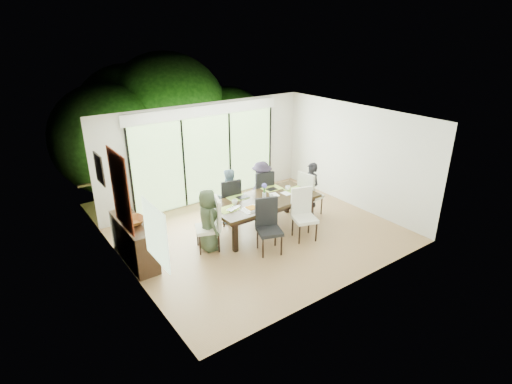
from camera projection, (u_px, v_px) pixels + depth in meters
floor at (262, 235)px, 9.27m from camera, size 6.00×5.00×0.01m
ceiling at (263, 120)px, 8.23m from camera, size 6.00×5.00×0.01m
wall_back at (206, 154)px, 10.63m from camera, size 6.00×0.02×2.70m
wall_front at (350, 223)px, 6.87m from camera, size 6.00×0.02×2.70m
wall_left at (128, 216)px, 7.13m from camera, size 0.02×5.00×2.70m
wall_right at (355, 157)px, 10.38m from camera, size 0.02×5.00×2.70m
glass_doors at (207, 159)px, 10.66m from camera, size 4.20×0.02×2.30m
blinds_header at (205, 111)px, 10.15m from camera, size 4.40×0.06×0.28m
mullion_a at (131, 175)px, 9.52m from camera, size 0.05×0.04×2.30m
mullion_b at (184, 164)px, 10.28m from camera, size 0.05×0.04×2.30m
mullion_c at (230, 155)px, 11.03m from camera, size 0.05×0.04×2.30m
mullion_d at (270, 147)px, 11.79m from camera, size 0.05×0.04×2.30m
side_window at (156, 234)px, 6.19m from camera, size 0.02×0.90×1.00m
deck at (194, 192)px, 11.84m from camera, size 6.00×1.80×0.10m
rail_top at (181, 165)px, 12.21m from camera, size 6.00×0.08×0.06m
foliage_left at (107, 139)px, 11.64m from camera, size 3.20×3.20×3.20m
foliage_mid at (167, 115)px, 13.14m from camera, size 4.00×4.00×4.00m
foliage_right at (227, 128)px, 13.72m from camera, size 2.80×2.80×2.80m
foliage_far at (131, 120)px, 13.19m from camera, size 3.60×3.60×3.60m
table_top at (264, 200)px, 9.22m from camera, size 2.57×1.18×0.06m
table_apron at (264, 204)px, 9.25m from camera, size 2.35×0.96×0.11m
table_leg_fl at (235, 236)px, 8.47m from camera, size 0.10×0.10×0.74m
table_leg_fr at (310, 211)px, 9.63m from camera, size 0.10×0.10×0.74m
table_leg_bl at (215, 221)px, 9.11m from camera, size 0.10×0.10×0.74m
table_leg_br at (287, 199)px, 10.28m from camera, size 0.10×0.10×0.74m
chair_left_end at (207, 225)px, 8.48m from camera, size 0.63×0.63×1.18m
chair_right_end at (311, 193)px, 10.10m from camera, size 0.56×0.56×1.18m
chair_far_left at (228, 200)px, 9.68m from camera, size 0.57×0.57×1.18m
chair_far_right at (261, 191)px, 10.22m from camera, size 0.59×0.59×1.18m
chair_near_left at (270, 227)px, 8.37m from camera, size 0.63×0.63×1.18m
chair_near_right at (305, 215)px, 8.91m from camera, size 0.62×0.62×1.18m
person_left_end at (208, 220)px, 8.45m from camera, size 0.50×0.70×1.38m
person_right_end at (311, 189)px, 10.05m from camera, size 0.47×0.68×1.38m
person_far_left at (228, 196)px, 9.63m from camera, size 0.65×0.42×1.38m
person_far_right at (262, 187)px, 10.17m from camera, size 0.66×0.42×1.38m
placemat_left at (229, 209)px, 8.69m from camera, size 0.47×0.34×0.01m
placemat_right at (295, 190)px, 9.72m from camera, size 0.47×0.34×0.01m
placemat_far_l at (238, 198)px, 9.26m from camera, size 0.47×0.34×0.01m
placemat_far_r at (272, 188)px, 9.80m from camera, size 0.47×0.34×0.01m
placemat_paper at (252, 209)px, 8.68m from camera, size 0.47×0.34×0.01m
tablet_far_l at (243, 197)px, 9.27m from camera, size 0.28×0.19×0.01m
tablet_far_r at (272, 189)px, 9.73m from camera, size 0.26×0.18×0.01m
papers at (288, 193)px, 9.55m from camera, size 0.32×0.24×0.00m
platter_base at (252, 208)px, 8.68m from camera, size 0.28×0.28×0.03m
platter_snacks at (252, 208)px, 8.67m from camera, size 0.21×0.21×0.01m
vase at (264, 195)px, 9.25m from camera, size 0.09×0.09×0.13m
hyacinth_stems at (264, 190)px, 9.20m from camera, size 0.04×0.04×0.17m
hyacinth_blooms at (264, 186)px, 9.16m from camera, size 0.12×0.12×0.12m
laptop at (235, 209)px, 8.67m from camera, size 0.41×0.34×0.03m
cup_a at (235, 202)px, 8.92m from camera, size 0.18×0.18×0.10m
cup_b at (272, 197)px, 9.19m from camera, size 0.13×0.13×0.10m
cup_c at (288, 188)px, 9.69m from camera, size 0.14×0.14×0.10m
book at (271, 195)px, 9.37m from camera, size 0.22×0.27×0.02m
sideboard at (134, 241)px, 8.11m from camera, size 0.44×1.57×0.88m
bowl at (133, 221)px, 7.84m from camera, size 0.47×0.47×0.11m
candlestick_base at (125, 215)px, 8.19m from camera, size 0.10×0.10×0.04m
candlestick_shaft at (122, 187)px, 7.96m from camera, size 0.02×0.02×1.23m
candlestick_pan at (117, 158)px, 7.72m from camera, size 0.10×0.10×0.03m
candle at (117, 155)px, 7.70m from camera, size 0.04×0.04×0.10m
tapestry at (120, 191)px, 7.31m from camera, size 0.02×1.00×1.50m
art_frame at (99, 169)px, 8.27m from camera, size 0.03×0.55×0.65m
art_canvas at (100, 169)px, 8.28m from camera, size 0.01×0.45×0.55m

